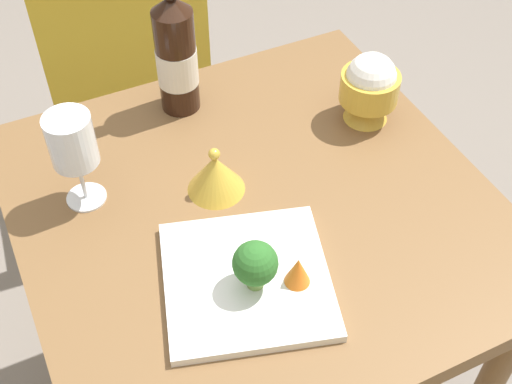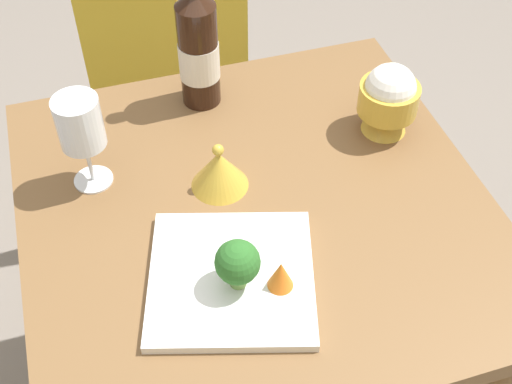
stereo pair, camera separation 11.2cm
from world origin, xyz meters
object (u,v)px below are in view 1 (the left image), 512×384
object	(u,v)px
rice_bowl_lid	(215,173)
serving_plate	(247,280)
carrot_garnish_left	(298,271)
wine_bottle	(176,54)
chair_by_wall	(127,74)
broccoli_floret	(255,264)
rice_bowl	(370,87)
wine_glass	(72,143)

from	to	relation	value
rice_bowl_lid	serving_plate	bearing A→B (deg)	79.94
carrot_garnish_left	wine_bottle	bearing A→B (deg)	-89.73
chair_by_wall	broccoli_floret	xyz separation A→B (m)	(0.06, 0.90, 0.29)
serving_plate	carrot_garnish_left	xyz separation A→B (m)	(-0.07, 0.04, 0.03)
rice_bowl_lid	serving_plate	size ratio (longest dim) A/B	0.32
rice_bowl	rice_bowl_lid	size ratio (longest dim) A/B	1.42
wine_bottle	broccoli_floret	size ratio (longest dim) A/B	3.60
chair_by_wall	wine_glass	size ratio (longest dim) A/B	4.75
wine_glass	serving_plate	distance (m)	0.35
rice_bowl	chair_by_wall	bearing A→B (deg)	-64.07
serving_plate	broccoli_floret	xyz separation A→B (m)	(-0.01, 0.02, 0.06)
chair_by_wall	carrot_garnish_left	bearing A→B (deg)	-85.22
rice_bowl_lid	carrot_garnish_left	distance (m)	0.24
chair_by_wall	carrot_garnish_left	world-z (taller)	chair_by_wall
rice_bowl	wine_bottle	bearing A→B (deg)	-31.37
serving_plate	broccoli_floret	world-z (taller)	broccoli_floret
chair_by_wall	serving_plate	bearing A→B (deg)	-89.44
wine_glass	rice_bowl	bearing A→B (deg)	177.39
wine_bottle	rice_bowl	bearing A→B (deg)	148.63
rice_bowl	serving_plate	distance (m)	0.45
serving_plate	chair_by_wall	bearing A→B (deg)	-94.13
chair_by_wall	wine_glass	world-z (taller)	wine_glass
broccoli_floret	carrot_garnish_left	size ratio (longest dim) A/B	1.64
rice_bowl	broccoli_floret	bearing A→B (deg)	36.77
wine_bottle	broccoli_floret	bearing A→B (deg)	82.89
chair_by_wall	broccoli_floret	size ratio (longest dim) A/B	9.91
rice_bowl	serving_plate	size ratio (longest dim) A/B	0.46
wine_glass	carrot_garnish_left	xyz separation A→B (m)	(-0.24, 0.32, -0.09)
wine_glass	carrot_garnish_left	size ratio (longest dim) A/B	3.41
rice_bowl	carrot_garnish_left	size ratio (longest dim) A/B	2.70
carrot_garnish_left	rice_bowl_lid	bearing A→B (deg)	-83.16
chair_by_wall	broccoli_floret	world-z (taller)	broccoli_floret
wine_bottle	broccoli_floret	xyz separation A→B (m)	(0.06, 0.46, -0.05)
wine_bottle	broccoli_floret	distance (m)	0.46
wine_glass	rice_bowl	size ratio (longest dim) A/B	1.26
chair_by_wall	wine_bottle	distance (m)	0.56
wine_bottle	broccoli_floret	world-z (taller)	wine_bottle
rice_bowl_lid	carrot_garnish_left	world-z (taller)	rice_bowl_lid
rice_bowl_lid	serving_plate	xyz separation A→B (m)	(0.04, 0.20, -0.03)
chair_by_wall	rice_bowl	size ratio (longest dim) A/B	6.00
wine_bottle	carrot_garnish_left	size ratio (longest dim) A/B	5.89
wine_bottle	serving_plate	world-z (taller)	wine_bottle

